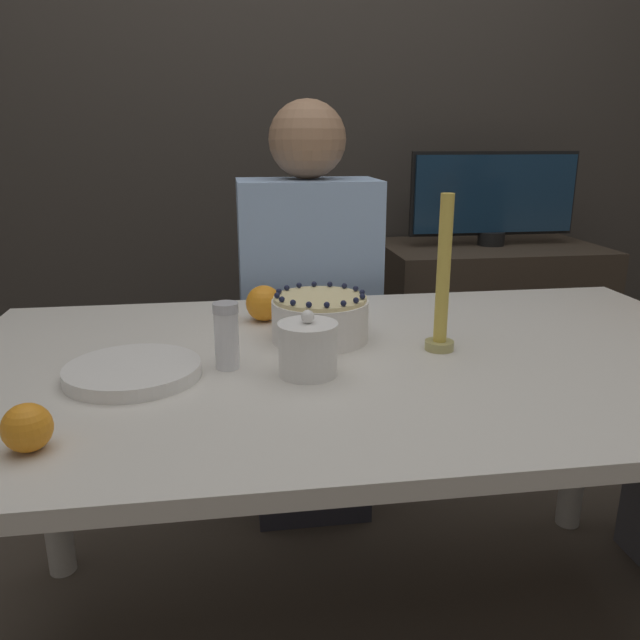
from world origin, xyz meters
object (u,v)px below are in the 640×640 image
Objects in this scene: cake at (320,318)px; candle at (443,287)px; tv_monitor at (494,196)px; person_man_blue_shirt at (308,340)px; sugar_bowl at (308,348)px; sugar_shaker at (227,335)px.

candle reaches higher than cake.
candle is 1.24m from tv_monitor.
person_man_blue_shirt reaches higher than candle.
sugar_bowl is 0.19× the size of tv_monitor.
tv_monitor is (0.76, 0.44, 0.38)m from person_man_blue_shirt.
sugar_bowl reaches higher than cake.
sugar_shaker reaches higher than cake.
person_man_blue_shirt is (-0.18, 0.65, -0.31)m from candle.
candle is (0.42, 0.04, 0.07)m from sugar_shaker.
candle is 0.25× the size of person_man_blue_shirt.
tv_monitor is (0.99, 1.14, 0.13)m from sugar_shaker.
person_man_blue_shirt is at bearing 70.96° from sugar_shaker.
sugar_bowl is at bearing -21.13° from sugar_shaker.
cake is 0.16× the size of person_man_blue_shirt.
sugar_shaker is 1.52m from tv_monitor.
cake is 0.65× the size of candle.
sugar_shaker is 0.77m from person_man_blue_shirt.
sugar_shaker is at bearing 158.87° from sugar_bowl.
candle is 0.48× the size of tv_monitor.
sugar_bowl is at bearing -125.59° from tv_monitor.
tv_monitor reaches higher than sugar_shaker.
sugar_shaker is at bearing -131.18° from tv_monitor.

